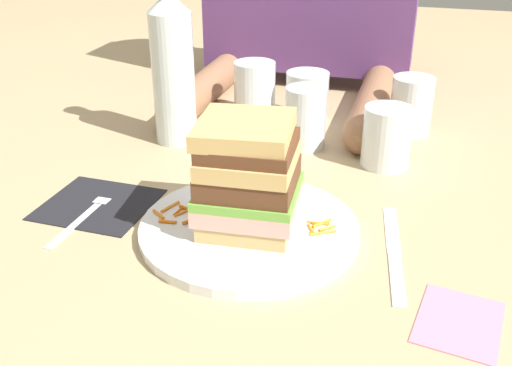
% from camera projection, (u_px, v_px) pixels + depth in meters
% --- Properties ---
extents(ground_plane, '(3.00, 3.00, 0.00)m').
position_uv_depth(ground_plane, '(246.00, 223.00, 0.73)').
color(ground_plane, tan).
extents(main_plate, '(0.26, 0.26, 0.01)m').
position_uv_depth(main_plate, '(249.00, 229.00, 0.70)').
color(main_plate, white).
rests_on(main_plate, ground_plane).
extents(sandwich, '(0.12, 0.12, 0.13)m').
position_uv_depth(sandwich, '(248.00, 176.00, 0.67)').
color(sandwich, tan).
rests_on(sandwich, main_plate).
extents(carrot_shred_0, '(0.01, 0.02, 0.00)m').
position_uv_depth(carrot_shred_0, '(194.00, 217.00, 0.71)').
color(carrot_shred_0, orange).
rests_on(carrot_shred_0, main_plate).
extents(carrot_shred_1, '(0.01, 0.02, 0.00)m').
position_uv_depth(carrot_shred_1, '(178.00, 211.00, 0.73)').
color(carrot_shred_1, orange).
rests_on(carrot_shred_1, main_plate).
extents(carrot_shred_2, '(0.03, 0.01, 0.00)m').
position_uv_depth(carrot_shred_2, '(188.00, 209.00, 0.73)').
color(carrot_shred_2, orange).
rests_on(carrot_shred_2, main_plate).
extents(carrot_shred_3, '(0.02, 0.02, 0.00)m').
position_uv_depth(carrot_shred_3, '(194.00, 220.00, 0.71)').
color(carrot_shred_3, orange).
rests_on(carrot_shred_3, main_plate).
extents(carrot_shred_4, '(0.01, 0.03, 0.00)m').
position_uv_depth(carrot_shred_4, '(170.00, 207.00, 0.74)').
color(carrot_shred_4, orange).
rests_on(carrot_shred_4, main_plate).
extents(carrot_shred_5, '(0.01, 0.02, 0.00)m').
position_uv_depth(carrot_shred_5, '(182.00, 213.00, 0.72)').
color(carrot_shred_5, orange).
rests_on(carrot_shred_5, main_plate).
extents(carrot_shred_6, '(0.02, 0.01, 0.00)m').
position_uv_depth(carrot_shred_6, '(168.00, 222.00, 0.70)').
color(carrot_shred_6, orange).
rests_on(carrot_shred_6, main_plate).
extents(carrot_shred_7, '(0.02, 0.02, 0.00)m').
position_uv_depth(carrot_shred_7, '(159.00, 214.00, 0.72)').
color(carrot_shred_7, orange).
rests_on(carrot_shred_7, main_plate).
extents(carrot_shred_8, '(0.03, 0.02, 0.00)m').
position_uv_depth(carrot_shred_8, '(323.00, 233.00, 0.68)').
color(carrot_shred_8, orange).
rests_on(carrot_shred_8, main_plate).
extents(carrot_shred_9, '(0.02, 0.02, 0.00)m').
position_uv_depth(carrot_shred_9, '(327.00, 228.00, 0.69)').
color(carrot_shred_9, orange).
rests_on(carrot_shred_9, main_plate).
extents(carrot_shred_10, '(0.02, 0.01, 0.00)m').
position_uv_depth(carrot_shred_10, '(320.00, 225.00, 0.70)').
color(carrot_shred_10, orange).
rests_on(carrot_shred_10, main_plate).
extents(carrot_shred_11, '(0.03, 0.00, 0.00)m').
position_uv_depth(carrot_shred_11, '(317.00, 224.00, 0.70)').
color(carrot_shred_11, orange).
rests_on(carrot_shred_11, main_plate).
extents(carrot_shred_12, '(0.02, 0.02, 0.00)m').
position_uv_depth(carrot_shred_12, '(322.00, 222.00, 0.70)').
color(carrot_shred_12, orange).
rests_on(carrot_shred_12, main_plate).
extents(carrot_shred_13, '(0.01, 0.03, 0.00)m').
position_uv_depth(carrot_shred_13, '(314.00, 228.00, 0.69)').
color(carrot_shred_13, orange).
rests_on(carrot_shred_13, main_plate).
extents(carrot_shred_14, '(0.01, 0.02, 0.00)m').
position_uv_depth(carrot_shred_14, '(312.00, 230.00, 0.69)').
color(carrot_shred_14, orange).
rests_on(carrot_shred_14, main_plate).
extents(napkin_dark, '(0.14, 0.13, 0.00)m').
position_uv_depth(napkin_dark, '(98.00, 204.00, 0.77)').
color(napkin_dark, black).
rests_on(napkin_dark, ground_plane).
extents(fork, '(0.02, 0.17, 0.00)m').
position_uv_depth(fork, '(88.00, 210.00, 0.75)').
color(fork, silver).
rests_on(fork, napkin_dark).
extents(knife, '(0.04, 0.20, 0.00)m').
position_uv_depth(knife, '(394.00, 254.00, 0.67)').
color(knife, silver).
rests_on(knife, ground_plane).
extents(juice_glass, '(0.07, 0.07, 0.09)m').
position_uv_depth(juice_glass, '(387.00, 139.00, 0.86)').
color(juice_glass, white).
rests_on(juice_glass, ground_plane).
extents(water_bottle, '(0.07, 0.07, 0.27)m').
position_uv_depth(water_bottle, '(173.00, 66.00, 0.91)').
color(water_bottle, silver).
rests_on(water_bottle, ground_plane).
extents(empty_tumbler_0, '(0.07, 0.07, 0.10)m').
position_uv_depth(empty_tumbler_0, '(255.00, 89.00, 1.04)').
color(empty_tumbler_0, silver).
rests_on(empty_tumbler_0, ground_plane).
extents(empty_tumbler_1, '(0.07, 0.07, 0.09)m').
position_uv_depth(empty_tumbler_1, '(411.00, 105.00, 0.97)').
color(empty_tumbler_1, silver).
rests_on(empty_tumbler_1, ground_plane).
extents(empty_tumbler_2, '(0.06, 0.06, 0.10)m').
position_uv_depth(empty_tumbler_2, '(305.00, 118.00, 0.92)').
color(empty_tumbler_2, silver).
rests_on(empty_tumbler_2, ground_plane).
extents(empty_tumbler_3, '(0.07, 0.07, 0.08)m').
position_uv_depth(empty_tumbler_3, '(307.00, 96.00, 1.02)').
color(empty_tumbler_3, silver).
rests_on(empty_tumbler_3, ground_plane).
extents(napkin_pink, '(0.09, 0.11, 0.00)m').
position_uv_depth(napkin_pink, '(459.00, 322.00, 0.56)').
color(napkin_pink, pink).
rests_on(napkin_pink, ground_plane).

